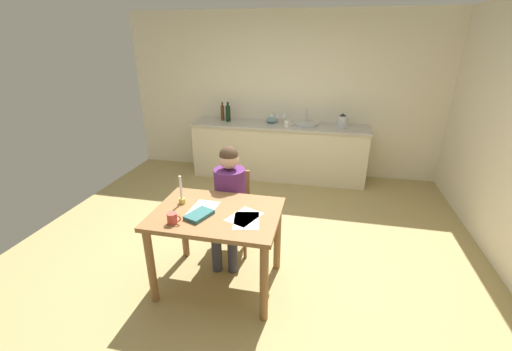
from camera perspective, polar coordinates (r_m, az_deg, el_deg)
ground_plane at (r=3.75m, az=-1.63°, el=-13.27°), size 5.20×5.20×0.04m
wall_back at (r=5.67m, az=4.71°, el=13.57°), size 5.20×0.12×2.60m
kitchen_counter at (r=5.52m, az=3.92°, el=4.28°), size 2.83×0.64×0.90m
dining_table at (r=3.00m, az=-6.69°, el=-8.40°), size 1.11×0.81×0.77m
chair_at_table at (r=3.62m, az=-4.14°, el=-5.39°), size 0.44×0.44×0.86m
person_seated at (r=3.40m, az=-4.70°, el=-3.61°), size 0.36×0.61×1.19m
coffee_mug at (r=2.80m, az=-14.18°, el=-7.15°), size 0.12×0.08×0.09m
candlestick at (r=3.09m, az=-12.69°, el=-3.44°), size 0.06×0.06×0.27m
book_magazine at (r=2.87m, az=-9.76°, el=-6.69°), size 0.23×0.28×0.03m
paper_letter at (r=3.00m, az=-9.01°, el=-5.57°), size 0.22×0.30×0.00m
paper_bill at (r=2.78m, az=-1.66°, el=-7.74°), size 0.26×0.33×0.00m
paper_envelope at (r=2.83m, az=-2.02°, el=-7.10°), size 0.31×0.35×0.00m
sink_unit at (r=5.35m, az=8.54°, el=8.75°), size 0.36×0.36×0.24m
bottle_oil at (r=5.66m, az=-5.78°, el=10.72°), size 0.06×0.06×0.30m
bottle_vinegar at (r=5.57m, az=-4.84°, el=10.64°), size 0.08×0.08×0.32m
mixing_bowl at (r=5.48m, az=2.72°, el=9.50°), size 0.19×0.19×0.08m
stovetop_kettle at (r=5.33m, az=14.64°, el=9.04°), size 0.18×0.18×0.22m
wine_glass_near_sink at (r=5.51m, az=4.89°, el=10.22°), size 0.07×0.07×0.15m
wine_glass_by_kettle at (r=5.53m, az=3.71°, el=10.29°), size 0.07×0.07×0.15m
wine_glass_back_left at (r=5.54m, az=2.72°, el=10.34°), size 0.07×0.07×0.15m
teacup_on_counter at (r=5.22m, az=5.33°, el=8.86°), size 0.11×0.07×0.10m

